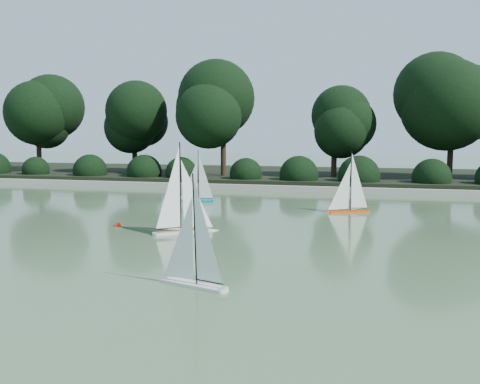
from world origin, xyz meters
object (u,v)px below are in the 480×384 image
(sailboat_white_b, at_px, (188,218))
(sailboat_orange, at_px, (345,202))
(race_buoy, at_px, (118,226))
(sailboat_teal, at_px, (194,193))
(sailboat_white_a, at_px, (189,267))

(sailboat_white_b, bearing_deg, sailboat_orange, 51.39)
(race_buoy, bearing_deg, sailboat_white_b, -11.13)
(sailboat_teal, relative_size, race_buoy, 10.27)
(sailboat_white_a, xyz_separation_m, race_buoy, (-2.83, 3.62, -0.23))
(race_buoy, bearing_deg, sailboat_orange, 35.24)
(sailboat_orange, distance_m, race_buoy, 5.31)
(sailboat_white_b, relative_size, sailboat_orange, 1.17)
(sailboat_white_b, distance_m, sailboat_teal, 4.61)
(sailboat_orange, height_order, race_buoy, sailboat_orange)
(sailboat_white_a, relative_size, sailboat_white_b, 0.82)
(sailboat_white_a, bearing_deg, race_buoy, 128.05)
(sailboat_orange, relative_size, race_buoy, 10.64)
(sailboat_teal, bearing_deg, sailboat_white_a, -71.11)
(sailboat_teal, distance_m, race_buoy, 4.07)
(sailboat_white_b, height_order, race_buoy, sailboat_white_b)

